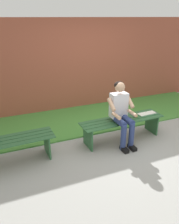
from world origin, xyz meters
The scene contains 8 objects.
ground_plane centered at (1.15, 1.00, -0.02)m, with size 10.00×7.00×0.04m, color #9E9E99.
grass_strip centered at (1.15, -1.26, 0.01)m, with size 9.00×1.77×0.03m, color #478C38.
brick_wall centered at (0.50, -2.22, 1.21)m, with size 9.50×0.24×2.42m, color #9E4C38.
bench_near centered at (0.00, 0.00, 0.36)m, with size 1.83×0.52×0.47m.
bench_far centered at (2.30, 0.00, 0.35)m, with size 1.66×0.51×0.47m.
person_seated centered at (0.10, 0.10, 0.70)m, with size 0.50×0.69×1.27m.
apple centered at (-0.31, 0.03, 0.51)m, with size 0.08×0.08×0.08m, color gold.
book_open centered at (-0.63, -0.02, 0.48)m, with size 0.42×0.17×0.02m.
Camera 1 is at (2.27, 3.68, 2.44)m, focal length 36.26 mm.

